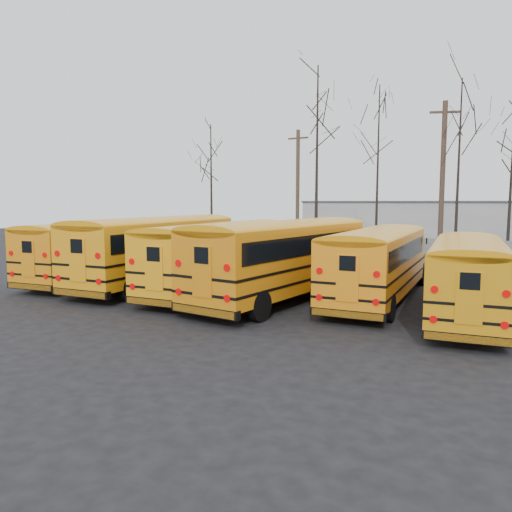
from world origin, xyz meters
The scene contains 16 objects.
ground centered at (0.00, 0.00, 0.00)m, with size 120.00×120.00×0.00m, color black.
fence centered at (0.00, 12.00, 1.00)m, with size 40.00×0.04×2.00m, color gray.
distant_building centered at (2.00, 32.00, 2.00)m, with size 22.00×8.00×4.00m, color #BCBBB6.
bus_a centered at (-8.64, 1.39, 1.82)m, with size 3.66×11.30×3.11m.
bus_b centered at (-5.20, 1.58, 1.99)m, with size 3.51×12.27×3.40m.
bus_c centered at (-1.50, 1.41, 1.87)m, with size 3.25×11.51×3.19m.
bus_d centered at (1.73, 1.21, 1.97)m, with size 3.99×12.24×3.37m.
bus_e centered at (5.17, 2.72, 1.78)m, with size 3.06×10.97×3.04m.
bus_f centered at (8.68, 1.25, 1.67)m, with size 3.38×10.37×2.85m.
utility_pole_left centered at (-5.59, 19.01, 4.94)m, with size 1.71×0.30×9.62m.
utility_pole_right centered at (5.66, 15.70, 5.24)m, with size 1.75×0.76×10.20m.
tree_0 centered at (-10.53, 14.19, 4.88)m, with size 0.26×0.26×9.76m, color black.
tree_1 centered at (-1.84, 13.52, 6.37)m, with size 0.26×0.26×12.74m, color black.
tree_2 centered at (1.47, 16.14, 5.85)m, with size 0.26×0.26×11.70m, color black.
tree_3 centered at (6.69, 14.61, 5.61)m, with size 0.26×0.26×11.21m, color black.
tree_4 centered at (9.49, 15.13, 4.51)m, with size 0.26×0.26×9.02m, color black.
Camera 1 is at (10.36, -17.38, 4.07)m, focal length 35.00 mm.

